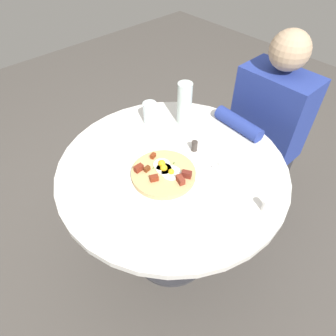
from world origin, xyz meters
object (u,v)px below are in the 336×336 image
(person_seated, at_px, (263,140))
(bread_plate, at_px, (120,123))
(water_glass, at_px, (150,113))
(pepper_shaker, at_px, (194,146))
(fork, at_px, (233,176))
(salt_shaker, at_px, (266,206))
(pizza_plate, at_px, (163,176))
(breakfast_pizza, at_px, (164,173))
(dining_table, at_px, (172,191))
(water_bottle, at_px, (184,103))
(knife, at_px, (226,179))

(person_seated, xyz_separation_m, bread_plate, (-0.44, -0.68, 0.22))
(water_glass, distance_m, pepper_shaker, 0.30)
(fork, height_order, salt_shaker, salt_shaker)
(pizza_plate, relative_size, breakfast_pizza, 1.16)
(dining_table, relative_size, pizza_plate, 3.22)
(water_bottle, bearing_deg, salt_shaker, -15.61)
(dining_table, distance_m, breakfast_pizza, 0.21)
(water_bottle, bearing_deg, water_glass, -131.08)
(pepper_shaker, bearing_deg, knife, -10.32)
(bread_plate, bearing_deg, breakfast_pizza, -11.60)
(breakfast_pizza, distance_m, pepper_shaker, 0.22)
(water_glass, xyz_separation_m, salt_shaker, (0.71, -0.04, -0.03))
(breakfast_pizza, distance_m, fork, 0.29)
(water_bottle, xyz_separation_m, pepper_shaker, (0.19, -0.12, -0.08))
(breakfast_pizza, bearing_deg, salt_shaker, 23.52)
(dining_table, height_order, salt_shaker, salt_shaker)
(pizza_plate, relative_size, knife, 1.72)
(bread_plate, bearing_deg, fork, 11.59)
(breakfast_pizza, distance_m, water_glass, 0.39)
(knife, distance_m, water_glass, 0.52)
(breakfast_pizza, xyz_separation_m, fork, (0.19, 0.21, -0.02))
(dining_table, xyz_separation_m, person_seated, (0.05, 0.69, -0.05))
(dining_table, height_order, bread_plate, bread_plate)
(water_bottle, relative_size, pepper_shaker, 4.37)
(fork, distance_m, water_bottle, 0.44)
(salt_shaker, bearing_deg, dining_table, -167.35)
(bread_plate, relative_size, salt_shaker, 2.97)
(pizza_plate, xyz_separation_m, bread_plate, (-0.42, 0.09, -0.00))
(pizza_plate, relative_size, salt_shaker, 5.70)
(dining_table, height_order, water_bottle, water_bottle)
(breakfast_pizza, xyz_separation_m, knife, (0.19, 0.18, -0.02))
(fork, distance_m, knife, 0.04)
(person_seated, bearing_deg, dining_table, -93.97)
(person_seated, height_order, water_bottle, person_seated)
(person_seated, height_order, salt_shaker, person_seated)
(bread_plate, bearing_deg, salt_shaker, 5.68)
(pepper_shaker, bearing_deg, bread_plate, -161.43)
(water_bottle, bearing_deg, knife, -21.26)
(fork, relative_size, water_glass, 1.62)
(water_glass, bearing_deg, pizza_plate, -32.32)
(knife, height_order, water_bottle, water_bottle)
(bread_plate, distance_m, pepper_shaker, 0.41)
(fork, distance_m, salt_shaker, 0.20)
(pepper_shaker, bearing_deg, salt_shaker, -6.92)
(breakfast_pizza, relative_size, pepper_shaker, 5.45)
(water_bottle, distance_m, salt_shaker, 0.63)
(breakfast_pizza, bearing_deg, bread_plate, 168.40)
(breakfast_pizza, relative_size, salt_shaker, 4.90)
(salt_shaker, bearing_deg, person_seated, 121.14)
(water_glass, bearing_deg, breakfast_pizza, -32.16)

